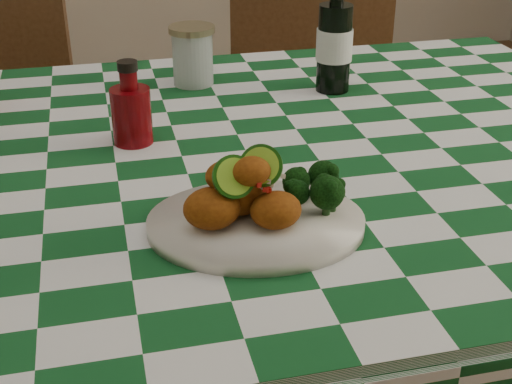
{
  "coord_description": "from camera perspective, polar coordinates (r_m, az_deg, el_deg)",
  "views": [
    {
      "loc": [
        -0.12,
        -1.01,
        1.25
      ],
      "look_at": [
        0.06,
        -0.25,
        0.84
      ],
      "focal_mm": 50.0,
      "sensor_mm": 36.0,
      "label": 1
    }
  ],
  "objects": [
    {
      "name": "beer_bottle",
      "position": [
        1.38,
        6.34,
        12.74
      ],
      "size": [
        0.09,
        0.09,
        0.24
      ],
      "primitive_type": null,
      "rotation": [
        0.0,
        0.0,
        -0.28
      ],
      "color": "black",
      "rests_on": "dining_table"
    },
    {
      "name": "dining_table",
      "position": [
        1.33,
        -5.13,
        -12.65
      ],
      "size": [
        1.66,
        1.06,
        0.79
      ],
      "primitive_type": null,
      "color": "#114C1F",
      "rests_on": "ground"
    },
    {
      "name": "wooden_chair_right",
      "position": [
        1.98,
        4.52,
        5.47
      ],
      "size": [
        0.57,
        0.59,
        1.02
      ],
      "primitive_type": null,
      "rotation": [
        0.0,
        0.0,
        -0.25
      ],
      "color": "#472814",
      "rests_on": "ground"
    },
    {
      "name": "mason_jar",
      "position": [
        1.43,
        -5.09,
        10.83
      ],
      "size": [
        0.1,
        0.1,
        0.12
      ],
      "primitive_type": null,
      "rotation": [
        0.0,
        0.0,
        0.15
      ],
      "color": "#B2BCBA",
      "rests_on": "dining_table"
    },
    {
      "name": "plate",
      "position": [
        0.91,
        0.0,
        -2.57
      ],
      "size": [
        0.31,
        0.26,
        0.02
      ],
      "primitive_type": null,
      "rotation": [
        0.0,
        0.0,
        -0.18
      ],
      "color": "silver",
      "rests_on": "dining_table"
    },
    {
      "name": "fried_chicken_pile",
      "position": [
        0.88,
        -0.52,
        0.29
      ],
      "size": [
        0.13,
        0.1,
        0.09
      ],
      "primitive_type": null,
      "color": "#8B430D",
      "rests_on": "plate"
    },
    {
      "name": "ketchup_bottle",
      "position": [
        1.16,
        -10.01,
        7.04
      ],
      "size": [
        0.08,
        0.08,
        0.14
      ],
      "primitive_type": null,
      "rotation": [
        0.0,
        0.0,
        0.33
      ],
      "color": "#5F0408",
      "rests_on": "dining_table"
    },
    {
      "name": "broccoli_side",
      "position": [
        0.92,
        4.71,
        0.27
      ],
      "size": [
        0.07,
        0.07,
        0.05
      ],
      "primitive_type": null,
      "color": "black",
      "rests_on": "plate"
    }
  ]
}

